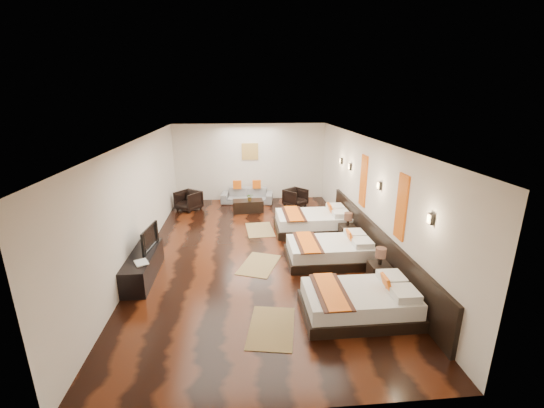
{
  "coord_description": "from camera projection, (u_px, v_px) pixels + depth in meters",
  "views": [
    {
      "loc": [
        -0.37,
        -8.19,
        3.79
      ],
      "look_at": [
        0.42,
        0.46,
        1.1
      ],
      "focal_mm": 23.43,
      "sensor_mm": 36.0,
      "label": 1
    }
  ],
  "objects": [
    {
      "name": "sconce_near",
      "position": [
        430.0,
        219.0,
        5.78
      ],
      "size": [
        0.07,
        0.12,
        0.18
      ],
      "color": "black",
      "rests_on": "right_wall"
    },
    {
      "name": "nightstand_a",
      "position": [
        379.0,
        271.0,
        7.35
      ],
      "size": [
        0.41,
        0.41,
        0.81
      ],
      "color": "black",
      "rests_on": "floor"
    },
    {
      "name": "sconce_far",
      "position": [
        350.0,
        167.0,
        9.97
      ],
      "size": [
        0.07,
        0.12,
        0.18
      ],
      "color": "black",
      "rests_on": "right_wall"
    },
    {
      "name": "floor",
      "position": [
        257.0,
        251.0,
        8.95
      ],
      "size": [
        5.5,
        9.5,
        0.01
      ],
      "primitive_type": "cube",
      "color": "black",
      "rests_on": "ground"
    },
    {
      "name": "orange_panel_b",
      "position": [
        363.0,
        181.0,
        8.97
      ],
      "size": [
        0.04,
        0.4,
        1.3
      ],
      "primitive_type": "cube",
      "color": "#D86014",
      "rests_on": "right_wall"
    },
    {
      "name": "armchair_right",
      "position": [
        295.0,
        198.0,
        12.49
      ],
      "size": [
        0.95,
        0.96,
        0.63
      ],
      "primitive_type": "imported",
      "rotation": [
        0.0,
        0.0,
        0.69
      ],
      "color": "black",
      "rests_on": "floor"
    },
    {
      "name": "book",
      "position": [
        135.0,
        264.0,
        7.04
      ],
      "size": [
        0.36,
        0.4,
        0.03
      ],
      "primitive_type": "imported",
      "rotation": [
        0.0,
        0.0,
        0.47
      ],
      "color": "black",
      "rests_on": "tv_console"
    },
    {
      "name": "sconce_mid",
      "position": [
        379.0,
        186.0,
        7.87
      ],
      "size": [
        0.07,
        0.12,
        0.18
      ],
      "color": "black",
      "rests_on": "right_wall"
    },
    {
      "name": "bed_near",
      "position": [
        360.0,
        302.0,
        6.3
      ],
      "size": [
        2.0,
        1.26,
        0.76
      ],
      "color": "black",
      "rests_on": "floor"
    },
    {
      "name": "jute_mat_near",
      "position": [
        272.0,
        328.0,
        6.02
      ],
      "size": [
        0.95,
        1.31,
        0.01
      ],
      "primitive_type": "cube",
      "rotation": [
        0.0,
        0.0,
        -0.18
      ],
      "color": "olive",
      "rests_on": "floor"
    },
    {
      "name": "bed_far",
      "position": [
        313.0,
        222.0,
        10.23
      ],
      "size": [
        2.13,
        1.34,
        0.81
      ],
      "color": "black",
      "rests_on": "floor"
    },
    {
      "name": "headboard_panel",
      "position": [
        374.0,
        244.0,
        8.29
      ],
      "size": [
        0.08,
        6.6,
        0.9
      ],
      "primitive_type": "cube",
      "color": "black",
      "rests_on": "floor"
    },
    {
      "name": "sofa",
      "position": [
        247.0,
        196.0,
        12.9
      ],
      "size": [
        1.91,
        0.96,
        0.54
      ],
      "primitive_type": "imported",
      "rotation": [
        0.0,
        0.0,
        -0.13
      ],
      "color": "gray",
      "rests_on": "floor"
    },
    {
      "name": "orange_panel_a",
      "position": [
        401.0,
        207.0,
        6.87
      ],
      "size": [
        0.04,
        0.4,
        1.3
      ],
      "primitive_type": "cube",
      "color": "#D86014",
      "rests_on": "right_wall"
    },
    {
      "name": "table_plant",
      "position": [
        250.0,
        197.0,
        11.77
      ],
      "size": [
        0.27,
        0.25,
        0.25
      ],
      "primitive_type": "imported",
      "rotation": [
        0.0,
        0.0,
        0.26
      ],
      "color": "#255F1F",
      "rests_on": "coffee_table"
    },
    {
      "name": "left_wall",
      "position": [
        139.0,
        201.0,
        8.3
      ],
      "size": [
        0.01,
        9.5,
        2.8
      ],
      "primitive_type": "cube",
      "color": "silver",
      "rests_on": "floor"
    },
    {
      "name": "sconce_lounge",
      "position": [
        341.0,
        161.0,
        10.82
      ],
      "size": [
        0.07,
        0.12,
        0.18
      ],
      "color": "black",
      "rests_on": "right_wall"
    },
    {
      "name": "right_wall",
      "position": [
        367.0,
        195.0,
        8.77
      ],
      "size": [
        0.01,
        9.5,
        2.8
      ],
      "primitive_type": "cube",
      "color": "silver",
      "rests_on": "floor"
    },
    {
      "name": "jute_mat_mid",
      "position": [
        259.0,
        265.0,
        8.24
      ],
      "size": [
        1.14,
        1.39,
        0.01
      ],
      "primitive_type": "cube",
      "rotation": [
        0.0,
        0.0,
        -0.37
      ],
      "color": "olive",
      "rests_on": "floor"
    },
    {
      "name": "ceiling",
      "position": [
        256.0,
        140.0,
        8.12
      ],
      "size": [
        5.5,
        9.5,
        0.01
      ],
      "primitive_type": "cube",
      "color": "white",
      "rests_on": "floor"
    },
    {
      "name": "tv_console",
      "position": [
        143.0,
        266.0,
        7.6
      ],
      "size": [
        0.5,
        1.8,
        0.55
      ],
      "primitive_type": "cube",
      "color": "black",
      "rests_on": "floor"
    },
    {
      "name": "armchair_left",
      "position": [
        188.0,
        201.0,
        12.07
      ],
      "size": [
        1.0,
        1.01,
        0.66
      ],
      "primitive_type": "imported",
      "rotation": [
        0.0,
        0.0,
        -0.67
      ],
      "color": "black",
      "rests_on": "floor"
    },
    {
      "name": "back_wall",
      "position": [
        250.0,
        162.0,
        13.05
      ],
      "size": [
        5.5,
        0.01,
        2.8
      ],
      "primitive_type": "cube",
      "color": "silver",
      "rests_on": "floor"
    },
    {
      "name": "gold_artwork",
      "position": [
        250.0,
        151.0,
        12.92
      ],
      "size": [
        0.6,
        0.04,
        0.6
      ],
      "primitive_type": "cube",
      "color": "#AD873F",
      "rests_on": "back_wall"
    },
    {
      "name": "figurine",
      "position": [
        150.0,
        233.0,
        8.25
      ],
      "size": [
        0.33,
        0.33,
        0.31
      ],
      "primitive_type": "imported",
      "rotation": [
        0.0,
        0.0,
        -0.1
      ],
      "color": "brown",
      "rests_on": "tv_console"
    },
    {
      "name": "nightstand_b",
      "position": [
        347.0,
        231.0,
        9.49
      ],
      "size": [
        0.41,
        0.41,
        0.81
      ],
      "color": "black",
      "rests_on": "floor"
    },
    {
      "name": "bed_mid",
      "position": [
        330.0,
        251.0,
        8.36
      ],
      "size": [
        2.0,
        1.25,
        0.76
      ],
      "color": "black",
      "rests_on": "floor"
    },
    {
      "name": "coffee_table",
      "position": [
        248.0,
        206.0,
        11.92
      ],
      "size": [
        1.03,
        0.57,
        0.4
      ],
      "primitive_type": "cube",
      "rotation": [
        0.0,
        0.0,
        0.07
      ],
      "color": "black",
      "rests_on": "floor"
    },
    {
      "name": "tv",
      "position": [
        146.0,
        238.0,
        7.7
      ],
      "size": [
        0.23,
        0.9,
        0.51
      ],
      "primitive_type": "imported",
      "rotation": [
        0.0,
        0.0,
        1.45
      ],
      "color": "black",
      "rests_on": "tv_console"
    },
    {
      "name": "jute_mat_far",
      "position": [
        260.0,
        230.0,
        10.37
      ],
      "size": [
        0.83,
        1.25,
        0.01
      ],
      "primitive_type": "cube",
      "rotation": [
        0.0,
        0.0,
        0.07
      ],
      "color": "olive",
      "rests_on": "floor"
    }
  ]
}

